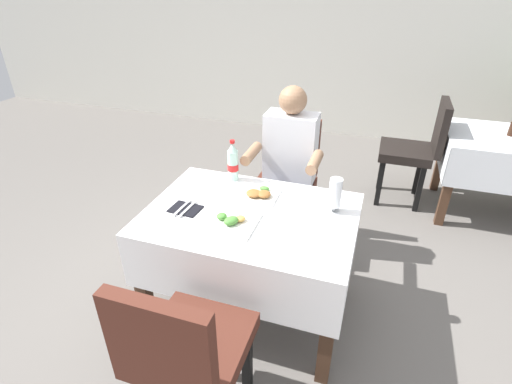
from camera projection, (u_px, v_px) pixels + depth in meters
ground_plane at (245, 314)px, 2.49m from camera, size 11.00×11.00×0.00m
back_wall at (343, 6)px, 4.59m from camera, size 11.00×0.12×3.11m
main_dining_table at (251, 237)px, 2.26m from camera, size 1.17×0.84×0.73m
chair_far_diner_seat at (286, 177)px, 2.94m from camera, size 0.44×0.50×0.97m
chair_near_camera_side at (186, 350)px, 1.60m from camera, size 0.44×0.50×0.97m
seated_diner_far at (288, 165)px, 2.76m from camera, size 0.50×0.46×1.26m
plate_near_camera at (232, 222)px, 2.08m from camera, size 0.26×0.26×0.05m
plate_far_diner at (259, 194)px, 2.33m from camera, size 0.24×0.24×0.05m
beer_glass_left at (335, 195)px, 2.14m from camera, size 0.07×0.07×0.20m
cola_bottle_primary at (233, 163)px, 2.47m from camera, size 0.07×0.07×0.27m
napkin_cutlery_set at (185, 209)px, 2.21m from camera, size 0.18×0.19×0.01m
background_dining_table at (506, 158)px, 3.27m from camera, size 0.99×0.77×0.73m
background_chair_left at (417, 146)px, 3.46m from camera, size 0.50×0.44×0.97m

